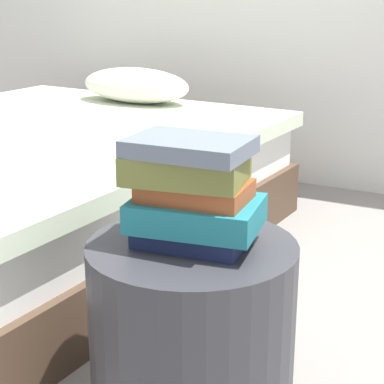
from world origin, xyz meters
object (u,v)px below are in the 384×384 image
(bed, at_px, (17,191))
(book_slate, at_px, (189,146))
(side_table, at_px, (192,330))
(book_rust, at_px, (194,191))
(book_navy, at_px, (193,235))
(book_olive, at_px, (186,168))
(book_teal, at_px, (197,213))

(bed, xyz_separation_m, book_slate, (1.06, -0.61, 0.42))
(side_table, xyz_separation_m, book_rust, (0.01, -0.00, 0.34))
(bed, height_order, side_table, bed)
(book_rust, bearing_deg, book_navy, 126.57)
(book_rust, bearing_deg, book_slate, -143.11)
(book_navy, distance_m, book_slate, 0.21)
(side_table, xyz_separation_m, book_olive, (-0.01, -0.01, 0.39))
(book_navy, height_order, book_teal, book_teal)
(side_table, height_order, book_slate, book_slate)
(book_olive, height_order, book_slate, book_slate)
(book_olive, bearing_deg, book_navy, 25.53)
(bed, distance_m, side_table, 1.22)
(book_teal, bearing_deg, book_navy, -179.08)
(bed, relative_size, book_teal, 7.56)
(book_navy, relative_size, book_teal, 0.87)
(bed, xyz_separation_m, book_teal, (1.07, -0.60, 0.27))
(book_navy, bearing_deg, bed, 145.22)
(book_slate, bearing_deg, book_olive, 153.12)
(book_rust, height_order, book_slate, book_slate)
(book_teal, height_order, book_olive, book_olive)
(bed, height_order, book_navy, bed)
(side_table, relative_size, book_teal, 1.73)
(book_teal, xyz_separation_m, book_rust, (-0.00, -0.01, 0.05))
(bed, bearing_deg, book_rust, -25.56)
(book_rust, xyz_separation_m, book_slate, (-0.01, -0.01, 0.10))
(side_table, bearing_deg, book_slate, -95.86)
(bed, xyz_separation_m, book_olive, (1.05, -0.61, 0.37))
(book_teal, xyz_separation_m, book_olive, (-0.02, -0.01, 0.10))
(book_teal, relative_size, book_slate, 1.09)
(book_navy, bearing_deg, side_table, -139.32)
(book_olive, bearing_deg, book_rust, 1.07)
(book_teal, height_order, book_rust, book_rust)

